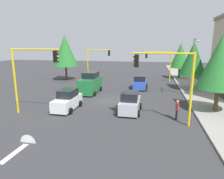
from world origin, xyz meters
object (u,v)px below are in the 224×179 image
delivery_van_green (90,83)px  car_blue (140,83)px  tree_roadside_mid (193,59)px  tree_opposite_side (65,51)px  street_lamp_curbside (193,61)px  tree_roadside_far (180,56)px  traffic_signal_far_right (97,58)px  tree_roadside_near (221,62)px  traffic_signal_near_right (31,68)px  car_white (67,100)px  pedestrian_crossing (177,109)px  traffic_signal_far_left (160,60)px  car_silver (130,103)px  traffic_signal_near_left (167,74)px

delivery_van_green → car_blue: bearing=122.0°
tree_roadside_mid → tree_opposite_side: size_ratio=0.84×
street_lamp_curbside → tree_roadside_far: (-14.39, 0.30, 0.03)m
tree_roadside_mid → delivery_van_green: 14.62m
traffic_signal_far_right → delivery_van_green: traffic_signal_far_right is taller
street_lamp_curbside → tree_roadside_near: (5.61, 1.30, 0.36)m
traffic_signal_near_right → car_white: size_ratio=1.50×
street_lamp_curbside → car_blue: 7.95m
tree_roadside_mid → delivery_van_green: tree_roadside_mid is taller
car_white → pedestrian_crossing: (0.71, 10.15, 0.01)m
traffic_signal_far_left → tree_roadside_mid: 7.45m
traffic_signal_near_right → tree_roadside_near: 16.73m
car_white → car_blue: (-10.97, 6.27, 0.00)m
car_silver → traffic_signal_near_right: bearing=-74.4°
tree_roadside_far → car_silver: bearing=-17.5°
traffic_signal_near_right → tree_roadside_mid: size_ratio=0.89×
tree_roadside_far → car_blue: tree_roadside_far is taller
traffic_signal_near_right → tree_roadside_mid: 21.07m
traffic_signal_far_left → pedestrian_crossing: traffic_signal_far_left is taller
tree_opposite_side → car_white: tree_opposite_side is taller
traffic_signal_far_left → tree_opposite_side: 16.82m
traffic_signal_near_right → tree_roadside_far: bearing=147.6°
traffic_signal_near_right → pedestrian_crossing: traffic_signal_near_right is taller
traffic_signal_far_right → tree_opposite_side: size_ratio=0.70×
tree_roadside_mid → car_silver: 14.22m
traffic_signal_far_right → pedestrian_crossing: 22.71m
traffic_signal_near_right → car_silver: (-2.34, 8.40, -3.30)m
traffic_signal_near_right → car_silver: bearing=105.6°
car_silver → car_white: 6.10m
traffic_signal_near_right → street_lamp_curbside: bearing=122.8°
street_lamp_curbside → tree_roadside_mid: size_ratio=1.04×
tree_roadside_mid → street_lamp_curbside: bearing=-10.3°
car_blue → pedestrian_crossing: car_blue is taller
traffic_signal_near_left → tree_roadside_mid: 14.65m
tree_roadside_near → pedestrian_crossing: bearing=-53.7°
street_lamp_curbside → tree_opposite_side: tree_opposite_side is taller
street_lamp_curbside → car_silver: size_ratio=1.89×
tree_opposite_side → car_blue: 15.39m
tree_roadside_mid → traffic_signal_far_right: bearing=-110.9°
traffic_signal_far_left → tree_roadside_near: 16.75m
traffic_signal_far_right → traffic_signal_near_left: traffic_signal_near_left is taller
tree_roadside_far → traffic_signal_far_left: bearing=-44.0°
car_silver → tree_roadside_far: bearing=162.5°
tree_roadside_near → car_blue: tree_roadside_near is taller
tree_roadside_mid → pedestrian_crossing: bearing=-14.4°
tree_opposite_side → traffic_signal_far_right: bearing=110.6°
tree_opposite_side → traffic_signal_near_left: bearing=42.9°
car_silver → traffic_signal_near_left: bearing=52.4°
traffic_signal_near_right → tree_roadside_near: tree_roadside_near is taller
car_blue → traffic_signal_near_left: bearing=12.5°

